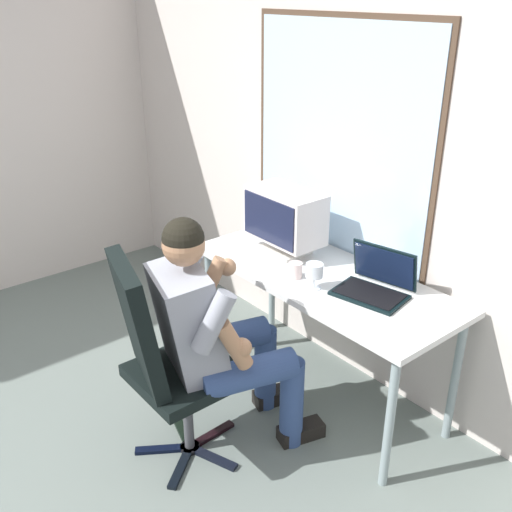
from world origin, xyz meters
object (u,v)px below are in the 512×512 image
(wine_glass, at_px, (314,272))
(coffee_mug, at_px, (295,270))
(person_seated, at_px, (217,331))
(crt_monitor, at_px, (285,216))
(office_chair, at_px, (161,353))
(desk, at_px, (322,286))
(laptop, at_px, (376,281))

(wine_glass, height_order, coffee_mug, wine_glass)
(person_seated, relative_size, crt_monitor, 2.79)
(office_chair, height_order, wine_glass, office_chair)
(office_chair, xyz_separation_m, person_seated, (0.07, 0.27, 0.04))
(desk, relative_size, wine_glass, 11.22)
(desk, distance_m, coffee_mug, 0.19)
(desk, xyz_separation_m, office_chair, (-0.10, -0.94, -0.07))
(desk, bearing_deg, laptop, 11.74)
(crt_monitor, bearing_deg, coffee_mug, -31.95)
(desk, distance_m, wine_glass, 0.23)
(office_chair, relative_size, laptop, 2.79)
(office_chair, height_order, person_seated, person_seated)
(desk, bearing_deg, office_chair, -95.92)
(person_seated, xyz_separation_m, wine_glass, (0.11, 0.53, 0.19))
(laptop, bearing_deg, office_chair, -111.81)
(wine_glass, bearing_deg, person_seated, -101.86)
(office_chair, distance_m, wine_glass, 0.85)
(office_chair, xyz_separation_m, wine_glass, (0.18, 0.80, 0.23))
(wine_glass, bearing_deg, office_chair, -102.62)
(crt_monitor, bearing_deg, wine_glass, -23.42)
(desk, xyz_separation_m, crt_monitor, (-0.35, 0.04, 0.29))
(office_chair, xyz_separation_m, coffee_mug, (0.03, 0.81, 0.18))
(office_chair, distance_m, coffee_mug, 0.83)
(office_chair, xyz_separation_m, crt_monitor, (-0.25, 0.98, 0.36))
(crt_monitor, xyz_separation_m, laptop, (0.66, 0.02, -0.15))
(desk, height_order, coffee_mug, coffee_mug)
(desk, distance_m, office_chair, 0.95)
(desk, relative_size, crt_monitor, 3.40)
(desk, bearing_deg, crt_monitor, 173.36)
(crt_monitor, bearing_deg, person_seated, -65.72)
(laptop, distance_m, wine_glass, 0.31)
(office_chair, bearing_deg, wine_glass, 77.38)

